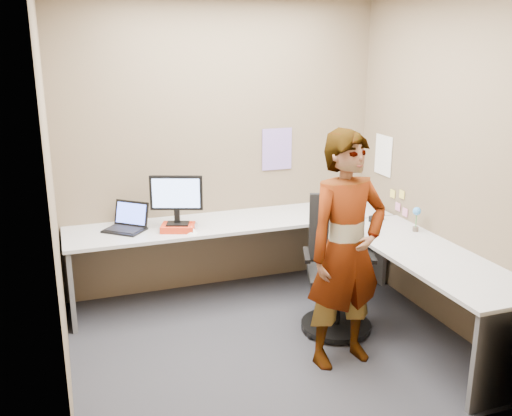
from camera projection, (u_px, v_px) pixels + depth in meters
name	position (u px, v px, depth m)	size (l,w,h in m)	color
ground	(270.00, 344.00, 4.49)	(3.00, 3.00, 0.00)	#29292E
wall_back	(222.00, 147.00, 5.29)	(3.00, 3.00, 0.00)	#756048
wall_right	(445.00, 163.00, 4.60)	(2.70, 2.70, 0.00)	#756048
wall_left	(52.00, 195.00, 3.64)	(2.70, 2.70, 0.00)	#756048
desk	(303.00, 251.00, 4.82)	(2.98, 2.58, 0.73)	silver
paper_ream	(178.00, 227.00, 4.89)	(0.28, 0.21, 0.06)	red
monitor	(176.00, 196.00, 4.83)	(0.43, 0.20, 0.42)	black
laptop	(128.00, 223.00, 4.91)	(0.43, 0.42, 0.23)	black
trackball_mouse	(190.00, 226.00, 4.94)	(0.12, 0.08, 0.07)	#B7B7BC
origami	(192.00, 230.00, 4.82)	(0.10, 0.10, 0.06)	white
stapler	(376.00, 218.00, 5.15)	(0.15, 0.04, 0.06)	black
flower	(417.00, 215.00, 4.84)	(0.07, 0.07, 0.22)	brown
calendar_purple	(277.00, 149.00, 5.47)	(0.30, 0.01, 0.40)	#846BB7
calendar_white	(383.00, 155.00, 5.44)	(0.01, 0.28, 0.38)	white
sticky_note_a	(402.00, 194.00, 5.20)	(0.01, 0.07, 0.07)	#F2E059
sticky_note_b	(398.00, 207.00, 5.28)	(0.01, 0.07, 0.07)	pink
sticky_note_c	(405.00, 212.00, 5.18)	(0.01, 0.07, 0.07)	pink
sticky_note_d	(393.00, 194.00, 5.35)	(0.01, 0.07, 0.07)	#F2E059
office_chair	(337.00, 277.00, 4.65)	(0.63, 0.62, 1.08)	black
person	(346.00, 251.00, 4.04)	(0.63, 0.41, 1.73)	#999399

